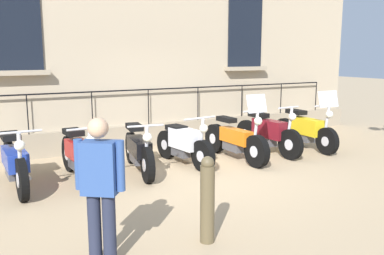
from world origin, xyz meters
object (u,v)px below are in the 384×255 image
Objects in this scene: motorcycle_maroon at (268,133)px; motorcycle_orange at (235,140)px; motorcycle_red at (80,156)px; bollard at (207,199)px; pedestrian_standing at (100,184)px; motorcycle_blue at (15,163)px; motorcycle_white at (184,144)px; motorcycle_black at (139,151)px; motorcycle_yellow at (305,130)px.

motorcycle_orange is at bearing -82.01° from motorcycle_maroon.
bollard is (3.22, 0.73, 0.09)m from motorcycle_red.
pedestrian_standing is (-0.07, -1.24, 0.36)m from bollard.
pedestrian_standing is at bearing -51.02° from motorcycle_orange.
motorcycle_blue is 3.15m from motorcycle_white.
motorcycle_maroon reaches higher than motorcycle_red.
motorcycle_yellow is (-0.03, 4.20, 0.04)m from motorcycle_black.
motorcycle_blue reaches higher than bollard.
motorcycle_black is at bearing -89.58° from motorcycle_yellow.
motorcycle_white is 0.89× the size of motorcycle_maroon.
motorcycle_white is (-0.02, 2.10, -0.01)m from motorcycle_red.
motorcycle_blue is at bearing -91.94° from motorcycle_orange.
motorcycle_white is at bearing 93.71° from motorcycle_black.
motorcycle_blue is 0.98× the size of motorcycle_orange.
motorcycle_red is 0.95× the size of motorcycle_black.
motorcycle_red is 3.22m from pedestrian_standing.
motorcycle_red is at bearing -92.09° from motorcycle_black.
motorcycle_black is 0.98× the size of motorcycle_maroon.
motorcycle_blue is 0.99× the size of motorcycle_yellow.
motorcycle_black is at bearing 173.41° from bollard.
motorcycle_yellow is (-0.11, 2.07, 0.03)m from motorcycle_orange.
motorcycle_blue is 5.26m from motorcycle_maroon.
bollard is (3.24, -1.37, 0.10)m from motorcycle_white.
motorcycle_black is 1.10× the size of motorcycle_white.
motorcycle_blue reaches higher than motorcycle_white.
motorcycle_orange is (0.08, 2.14, 0.01)m from motorcycle_black.
motorcycle_red is 1.23× the size of pedestrian_standing.
motorcycle_maroon reaches higher than motorcycle_black.
motorcycle_yellow is at bearing 90.42° from motorcycle_black.
motorcycle_orange is at bearing 82.86° from motorcycle_white.
motorcycle_white is at bearing -90.17° from motorcycle_maroon.
motorcycle_black is 3.11m from motorcycle_maroon.
bollard is (3.18, -0.37, 0.12)m from motorcycle_black.
pedestrian_standing reaches higher than motorcycle_white.
pedestrian_standing is (3.17, -2.61, 0.46)m from motorcycle_white.
motorcycle_yellow is 2.02× the size of bollard.
motorcycle_black is at bearing 88.21° from motorcycle_blue.
motorcycle_red is at bearing -92.08° from motorcycle_orange.
motorcycle_white reaches higher than motorcycle_black.
pedestrian_standing is (3.17, 0.54, 0.45)m from motorcycle_blue.
motorcycle_yellow is 5.58m from bollard.
motorcycle_white is 3.21m from motorcycle_yellow.
motorcycle_white is 3.52m from bollard.
motorcycle_blue is 6.36m from motorcycle_yellow.
motorcycle_black is 1.00m from motorcycle_white.
pedestrian_standing is (3.11, -1.61, 0.47)m from motorcycle_black.
motorcycle_red is 5.30m from motorcycle_yellow.
bollard is (3.10, -2.50, 0.11)m from motorcycle_orange.
motorcycle_maroon is 1.33× the size of pedestrian_standing.
motorcycle_white is at bearing -90.61° from motorcycle_yellow.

